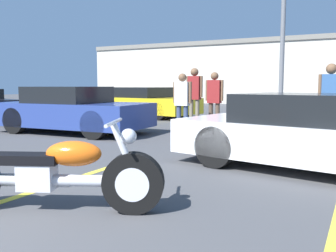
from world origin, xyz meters
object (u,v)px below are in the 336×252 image
at_px(spectator_near_motorcycle, 182,99).
at_px(spectator_far_lot, 214,97).
at_px(motorcycle, 49,174).
at_px(parked_car_mid_left_row, 145,103).
at_px(light_pole, 286,11).
at_px(parked_car_mid_right_row, 72,111).
at_px(spectator_by_show_car, 194,92).
at_px(spectator_midground, 330,96).
at_px(show_car_hood_open, 318,133).

relative_size(spectator_near_motorcycle, spectator_far_lot, 0.96).
height_order(motorcycle, parked_car_mid_left_row, parked_car_mid_left_row).
relative_size(light_pole, motorcycle, 3.36).
xyz_separation_m(motorcycle, spectator_far_lot, (-0.87, 7.01, 0.59)).
distance_m(parked_car_mid_right_row, spectator_by_show_car, 3.56).
distance_m(light_pole, parked_car_mid_right_row, 9.15).
bearing_deg(spectator_midground, motorcycle, -109.00).
distance_m(show_car_hood_open, parked_car_mid_right_row, 6.70).
bearing_deg(parked_car_mid_right_row, spectator_near_motorcycle, 14.27).
bearing_deg(spectator_midground, parked_car_mid_left_row, 150.42).
xyz_separation_m(show_car_hood_open, spectator_midground, (-0.09, 2.96, 0.48)).
relative_size(show_car_hood_open, spectator_far_lot, 2.72).
height_order(light_pole, parked_car_mid_right_row, light_pole).
xyz_separation_m(show_car_hood_open, parked_car_mid_left_row, (-7.37, 7.10, 0.01)).
xyz_separation_m(parked_car_mid_left_row, spectator_by_show_car, (3.48, -2.93, 0.50)).
height_order(parked_car_mid_right_row, spectator_midground, spectator_midground).
xyz_separation_m(spectator_near_motorcycle, spectator_midground, (3.48, 0.31, 0.12)).
distance_m(light_pole, spectator_far_lot, 6.27).
bearing_deg(spectator_by_show_car, light_pole, 71.82).
bearing_deg(light_pole, spectator_by_show_car, -108.18).
relative_size(motorcycle, spectator_far_lot, 1.35).
height_order(parked_car_mid_left_row, spectator_near_motorcycle, spectator_near_motorcycle).
relative_size(spectator_midground, spectator_far_lot, 1.07).
xyz_separation_m(parked_car_mid_left_row, parked_car_mid_right_row, (0.90, -5.34, 0.03)).
bearing_deg(parked_car_mid_left_row, motorcycle, -53.51).
bearing_deg(spectator_by_show_car, spectator_far_lot, -28.56).
bearing_deg(motorcycle, spectator_midground, 47.10).
distance_m(motorcycle, spectator_near_motorcycle, 6.10).
bearing_deg(parked_car_mid_left_row, light_pole, 31.61).
xyz_separation_m(motorcycle, parked_car_mid_right_row, (-4.24, 5.04, 0.22)).
height_order(spectator_near_motorcycle, spectator_far_lot, spectator_far_lot).
relative_size(motorcycle, spectator_near_motorcycle, 1.40).
xyz_separation_m(parked_car_mid_right_row, spectator_midground, (6.38, 1.20, 0.45)).
distance_m(parked_car_mid_right_row, spectator_far_lot, 3.92).
relative_size(parked_car_mid_left_row, spectator_midground, 2.62).
relative_size(spectator_by_show_car, spectator_midground, 1.02).
xyz_separation_m(spectator_by_show_car, spectator_far_lot, (0.79, -0.43, -0.10)).
height_order(motorcycle, spectator_near_motorcycle, spectator_near_motorcycle).
bearing_deg(show_car_hood_open, spectator_near_motorcycle, 153.32).
distance_m(spectator_by_show_car, spectator_far_lot, 0.91).
bearing_deg(spectator_near_motorcycle, parked_car_mid_right_row, -162.97).
relative_size(show_car_hood_open, spectator_by_show_car, 2.50).
distance_m(motorcycle, show_car_hood_open, 3.97).
relative_size(motorcycle, show_car_hood_open, 0.49).
distance_m(parked_car_mid_left_row, spectator_far_lot, 5.45).
relative_size(light_pole, spectator_near_motorcycle, 4.69).
height_order(spectator_by_show_car, spectator_far_lot, spectator_by_show_car).
bearing_deg(spectator_far_lot, spectator_near_motorcycle, -113.03).
distance_m(motorcycle, spectator_far_lot, 7.09).
xyz_separation_m(show_car_hood_open, spectator_near_motorcycle, (-3.56, 2.65, 0.37)).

